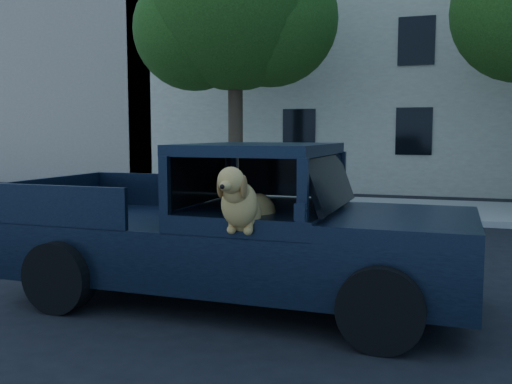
# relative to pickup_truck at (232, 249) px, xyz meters

# --- Properties ---
(ground) EXTENTS (120.00, 120.00, 0.00)m
(ground) POSITION_rel_pickup_truck_xyz_m (0.49, -0.04, -0.68)
(ground) COLOR black
(ground) RESTS_ON ground
(far_sidewalk) EXTENTS (60.00, 4.00, 0.15)m
(far_sidewalk) POSITION_rel_pickup_truck_xyz_m (0.49, 9.16, -0.61)
(far_sidewalk) COLOR gray
(far_sidewalk) RESTS_ON ground
(lane_stripes) EXTENTS (21.60, 0.14, 0.01)m
(lane_stripes) POSITION_rel_pickup_truck_xyz_m (2.49, 3.36, -0.68)
(lane_stripes) COLOR silver
(lane_stripes) RESTS_ON ground
(street_tree_left) EXTENTS (6.00, 5.20, 8.60)m
(street_tree_left) POSITION_rel_pickup_truck_xyz_m (-3.48, 9.59, 5.03)
(street_tree_left) COLOR #332619
(street_tree_left) RESTS_ON ground
(building_main) EXTENTS (26.00, 6.00, 9.00)m
(building_main) POSITION_rel_pickup_truck_xyz_m (3.49, 16.46, 3.82)
(building_main) COLOR beige
(building_main) RESTS_ON ground
(building_left) EXTENTS (12.00, 6.00, 8.00)m
(building_left) POSITION_rel_pickup_truck_xyz_m (-14.51, 16.46, 3.32)
(building_left) COLOR tan
(building_left) RESTS_ON ground
(pickup_truck) EXTENTS (5.68, 2.92, 2.02)m
(pickup_truck) POSITION_rel_pickup_truck_xyz_m (0.00, 0.00, 0.00)
(pickup_truck) COLOR black
(pickup_truck) RESTS_ON ground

